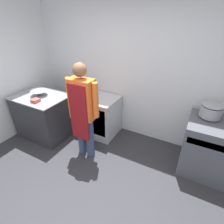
% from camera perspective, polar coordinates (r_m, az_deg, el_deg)
% --- Properties ---
extents(ground_plane, '(14.00, 14.00, 0.00)m').
position_cam_1_polar(ground_plane, '(2.70, -12.81, -27.63)').
color(ground_plane, '#2D2D33').
extents(wall_back, '(8.00, 0.05, 2.70)m').
position_cam_1_polar(wall_back, '(3.33, 7.27, 13.51)').
color(wall_back, silver).
rests_on(wall_back, ground_plane).
extents(wall_left, '(0.05, 8.00, 2.70)m').
position_cam_1_polar(wall_left, '(3.94, -30.10, 12.35)').
color(wall_left, silver).
rests_on(wall_left, ground_plane).
extents(prep_counter, '(1.03, 0.78, 0.87)m').
position_cam_1_polar(prep_counter, '(3.83, -21.23, -1.06)').
color(prep_counter, '#2D2D33').
rests_on(prep_counter, ground_plane).
extents(stove, '(0.94, 0.73, 0.90)m').
position_cam_1_polar(stove, '(3.15, 30.90, -10.39)').
color(stove, '#4C4F56').
rests_on(stove, ground_plane).
extents(fridge_unit, '(0.64, 0.63, 0.81)m').
position_cam_1_polar(fridge_unit, '(3.61, -3.54, -1.35)').
color(fridge_unit, silver).
rests_on(fridge_unit, ground_plane).
extents(person_cook, '(0.58, 0.24, 1.66)m').
position_cam_1_polar(person_cook, '(2.82, -9.50, 1.13)').
color(person_cook, '#38476B').
rests_on(person_cook, ground_plane).
extents(mixing_bowl, '(0.32, 0.32, 0.10)m').
position_cam_1_polar(mixing_bowl, '(3.66, -22.65, 5.75)').
color(mixing_bowl, gray).
rests_on(mixing_bowl, prep_counter).
extents(small_bowl, '(0.21, 0.21, 0.07)m').
position_cam_1_polar(small_bowl, '(3.79, -22.69, 6.26)').
color(small_bowl, gray).
rests_on(small_bowl, prep_counter).
extents(plastic_tub, '(0.13, 0.13, 0.06)m').
position_cam_1_polar(plastic_tub, '(3.40, -23.72, 3.44)').
color(plastic_tub, '#B24C3F').
rests_on(plastic_tub, prep_counter).
extents(stock_pot, '(0.30, 0.30, 0.21)m').
position_cam_1_polar(stock_pot, '(2.96, 29.71, 0.59)').
color(stock_pot, gray).
rests_on(stock_pot, stove).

